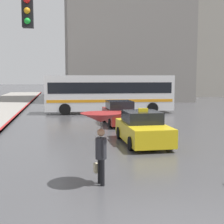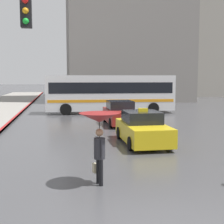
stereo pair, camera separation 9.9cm
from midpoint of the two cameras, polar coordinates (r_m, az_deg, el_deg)
name	(u,v)px [view 2 (the right image)]	position (r m, az deg, el deg)	size (l,w,h in m)	color
taxi	(142,129)	(14.57, 5.79, -3.09)	(1.91, 4.11, 1.66)	gold
sedan_red	(120,114)	(20.50, 1.70, -0.30)	(1.91, 4.12, 1.55)	maroon
city_bus	(110,92)	(27.15, -0.23, 3.65)	(11.02, 3.05, 3.26)	silver
pedestrian_with_umbrella	(99,126)	(8.78, -2.00, -2.52)	(1.16, 1.16, 2.07)	black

